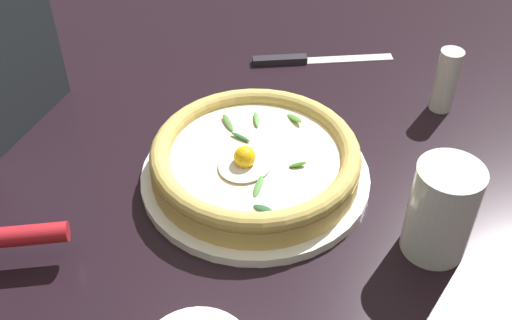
# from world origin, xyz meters

# --- Properties ---
(ground_plane) EXTENTS (2.40, 2.40, 0.03)m
(ground_plane) POSITION_xyz_m (0.00, 0.00, -0.01)
(ground_plane) COLOR black
(ground_plane) RESTS_ON ground
(pizza_plate) EXTENTS (0.28, 0.28, 0.01)m
(pizza_plate) POSITION_xyz_m (0.01, -0.00, 0.01)
(pizza_plate) COLOR white
(pizza_plate) RESTS_ON ground
(pizza) EXTENTS (0.25, 0.25, 0.06)m
(pizza) POSITION_xyz_m (0.01, -0.00, 0.03)
(pizza) COLOR tan
(pizza) RESTS_ON pizza_plate
(table_knife) EXTENTS (0.14, 0.19, 0.01)m
(table_knife) POSITION_xyz_m (0.28, 0.07, 0.00)
(table_knife) COLOR silver
(table_knife) RESTS_ON ground
(drinking_glass) EXTENTS (0.07, 0.07, 0.11)m
(drinking_glass) POSITION_xyz_m (0.01, -0.22, 0.05)
(drinking_glass) COLOR silver
(drinking_glass) RESTS_ON ground
(pepper_shaker) EXTENTS (0.03, 0.03, 0.09)m
(pepper_shaker) POSITION_xyz_m (0.27, -0.15, 0.05)
(pepper_shaker) COLOR silver
(pepper_shaker) RESTS_ON ground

